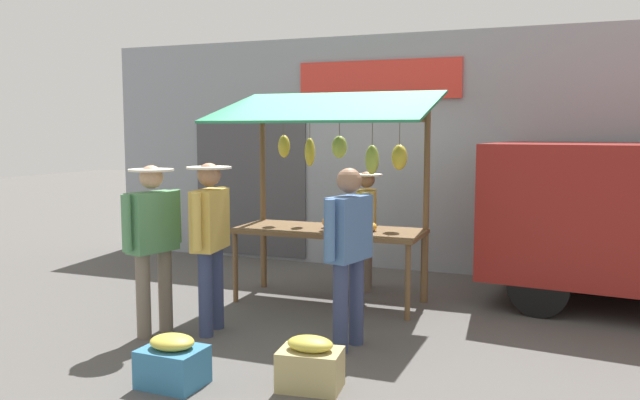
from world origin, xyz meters
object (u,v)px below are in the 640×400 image
(vendor_with_sunhat, at_px, (366,221))
(shopper_in_grey_tee, at_px, (210,232))
(produce_crate_near, at_px, (173,362))
(shopper_with_shopping_bag, at_px, (349,244))
(shopper_with_ponytail, at_px, (153,235))
(produce_crate_side, at_px, (310,365))
(market_stall, at_px, (332,172))

(vendor_with_sunhat, relative_size, shopper_in_grey_tee, 0.88)
(produce_crate_near, bearing_deg, shopper_with_shopping_bag, -126.95)
(shopper_with_ponytail, relative_size, produce_crate_near, 3.38)
(shopper_with_shopping_bag, relative_size, produce_crate_side, 3.21)
(vendor_with_sunhat, xyz_separation_m, shopper_with_ponytail, (1.42, 2.52, 0.13))
(shopper_with_shopping_bag, bearing_deg, produce_crate_side, -165.24)
(shopper_with_ponytail, bearing_deg, market_stall, -19.95)
(shopper_in_grey_tee, height_order, produce_crate_side, shopper_in_grey_tee)
(shopper_in_grey_tee, bearing_deg, shopper_with_ponytail, 110.46)
(market_stall, xyz_separation_m, shopper_with_shopping_bag, (-0.71, 1.50, -0.56))
(shopper_in_grey_tee, bearing_deg, produce_crate_side, -131.17)
(market_stall, distance_m, shopper_with_shopping_bag, 1.75)
(market_stall, xyz_separation_m, produce_crate_near, (0.31, 2.85, -1.35))
(vendor_with_sunhat, distance_m, shopper_with_ponytail, 2.89)
(vendor_with_sunhat, height_order, shopper_in_grey_tee, shopper_in_grey_tee)
(market_stall, relative_size, vendor_with_sunhat, 1.65)
(shopper_in_grey_tee, bearing_deg, vendor_with_sunhat, -30.01)
(shopper_with_ponytail, bearing_deg, vendor_with_sunhat, -15.43)
(shopper_with_shopping_bag, bearing_deg, vendor_with_sunhat, 26.14)
(vendor_with_sunhat, bearing_deg, market_stall, -28.12)
(shopper_in_grey_tee, xyz_separation_m, shopper_with_shopping_bag, (-1.44, -0.04, -0.04))
(produce_crate_near, bearing_deg, market_stall, -96.11)
(shopper_with_shopping_bag, height_order, produce_crate_near, shopper_with_shopping_bag)
(shopper_in_grey_tee, xyz_separation_m, produce_crate_near, (-0.42, 1.31, -0.83))
(vendor_with_sunhat, relative_size, shopper_with_ponytail, 0.89)
(market_stall, height_order, produce_crate_side, market_stall)
(shopper_in_grey_tee, relative_size, produce_crate_near, 3.42)
(vendor_with_sunhat, relative_size, produce_crate_side, 2.88)
(shopper_with_shopping_bag, distance_m, produce_crate_near, 1.87)
(shopper_in_grey_tee, distance_m, shopper_with_ponytail, 0.56)
(produce_crate_near, bearing_deg, produce_crate_side, -162.26)
(produce_crate_near, xyz_separation_m, produce_crate_side, (-1.05, -0.34, 0.00))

